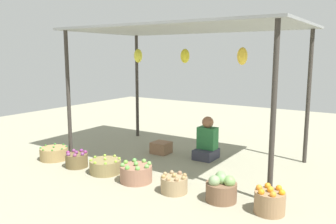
{
  "coord_description": "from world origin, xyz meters",
  "views": [
    {
      "loc": [
        3.13,
        -5.32,
        1.89
      ],
      "look_at": [
        0.0,
        -0.55,
        0.95
      ],
      "focal_mm": 37.41,
      "sensor_mm": 36.0,
      "label": 1
    }
  ],
  "objects": [
    {
      "name": "basket_limes",
      "position": [
        -0.69,
        -1.34,
        0.11
      ],
      "size": [
        0.51,
        0.51,
        0.25
      ],
      "color": "olive",
      "rests_on": "ground"
    },
    {
      "name": "basket_oranges",
      "position": [
        1.98,
        -1.33,
        0.15
      ],
      "size": [
        0.37,
        0.37,
        0.34
      ],
      "color": "#9A7651",
      "rests_on": "ground"
    },
    {
      "name": "ground_plane",
      "position": [
        0.0,
        0.0,
        0.0
      ],
      "size": [
        14.0,
        14.0,
        0.0
      ],
      "primitive_type": "plane",
      "color": "gray"
    },
    {
      "name": "basket_purple_onions",
      "position": [
        -1.31,
        -1.38,
        0.12
      ],
      "size": [
        0.37,
        0.37,
        0.28
      ],
      "color": "brown",
      "rests_on": "ground"
    },
    {
      "name": "basket_potatoes",
      "position": [
        0.67,
        -1.42,
        0.12
      ],
      "size": [
        0.37,
        0.37,
        0.27
      ],
      "color": "tan",
      "rests_on": "ground"
    },
    {
      "name": "market_stall_structure",
      "position": [
        0.0,
        -0.0,
        2.19
      ],
      "size": [
        4.05,
        2.32,
        2.35
      ],
      "color": "#38332D",
      "rests_on": "ground"
    },
    {
      "name": "basket_cabbages",
      "position": [
        1.34,
        -1.32,
        0.17
      ],
      "size": [
        0.4,
        0.4,
        0.38
      ],
      "color": "brown",
      "rests_on": "ground"
    },
    {
      "name": "basket_green_chilies",
      "position": [
        -1.98,
        -1.31,
        0.11
      ],
      "size": [
        0.5,
        0.5,
        0.25
      ],
      "color": "#A28551",
      "rests_on": "ground"
    },
    {
      "name": "basket_green_apples",
      "position": [
        -0.03,
        -1.38,
        0.13
      ],
      "size": [
        0.48,
        0.48,
        0.31
      ],
      "color": "#9A6B54",
      "rests_on": "ground"
    },
    {
      "name": "wooden_crate_near_vendor",
      "position": [
        -0.58,
        0.1,
        0.11
      ],
      "size": [
        0.33,
        0.32,
        0.22
      ],
      "primitive_type": "cube",
      "color": "#8E674B",
      "rests_on": "ground"
    },
    {
      "name": "vendor_person",
      "position": [
        0.31,
        0.27,
        0.3
      ],
      "size": [
        0.36,
        0.44,
        0.78
      ],
      "color": "#373848",
      "rests_on": "ground"
    }
  ]
}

